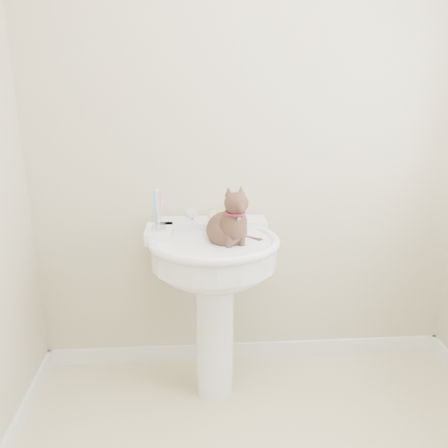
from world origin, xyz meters
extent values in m
cube|color=white|center=(0.00, 1.09, 0.04)|extent=(2.20, 0.02, 0.09)
cylinder|color=white|center=(-0.20, 0.80, 0.33)|extent=(0.18, 0.18, 0.65)
cylinder|color=white|center=(-0.20, 0.80, 0.75)|extent=(0.57, 0.57, 0.12)
ellipsoid|color=white|center=(-0.20, 0.80, 0.69)|extent=(0.53, 0.46, 0.21)
torus|color=white|center=(-0.20, 0.80, 0.81)|extent=(0.61, 0.61, 0.04)
cube|color=white|center=(-0.20, 1.01, 0.82)|extent=(0.54, 0.14, 0.06)
cube|color=white|center=(-0.45, 0.89, 0.82)|extent=(0.12, 0.19, 0.06)
cylinder|color=silver|center=(-0.20, 0.96, 0.87)|extent=(0.05, 0.05, 0.05)
cylinder|color=silver|center=(-0.20, 0.91, 0.90)|extent=(0.04, 0.04, 0.14)
sphere|color=white|center=(-0.31, 0.98, 0.89)|extent=(0.06, 0.06, 0.06)
sphere|color=white|center=(-0.09, 0.98, 0.89)|extent=(0.06, 0.06, 0.06)
cube|color=gold|center=(-0.12, 1.05, 0.87)|extent=(0.10, 0.08, 0.03)
cylinder|color=silver|center=(-0.45, 0.86, 0.86)|extent=(0.07, 0.07, 0.01)
cylinder|color=white|center=(-0.45, 0.86, 0.90)|extent=(0.06, 0.06, 0.09)
cylinder|color=#37ADEB|center=(-0.46, 0.86, 0.95)|extent=(0.01, 0.01, 0.17)
cylinder|color=white|center=(-0.45, 0.86, 0.95)|extent=(0.01, 0.01, 0.17)
cylinder|color=pink|center=(-0.44, 0.86, 0.95)|extent=(0.01, 0.01, 0.17)
ellipsoid|color=brown|center=(-0.13, 0.81, 0.86)|extent=(0.19, 0.22, 0.17)
ellipsoid|color=brown|center=(-0.13, 0.73, 0.91)|extent=(0.12, 0.12, 0.15)
ellipsoid|color=brown|center=(-0.13, 0.71, 1.01)|extent=(0.11, 0.10, 0.10)
cone|color=brown|center=(-0.16, 0.73, 1.06)|extent=(0.04, 0.04, 0.04)
cone|color=brown|center=(-0.10, 0.73, 1.06)|extent=(0.04, 0.04, 0.04)
cylinder|color=brown|center=(-0.03, 0.83, 0.80)|extent=(0.03, 0.03, 0.20)
torus|color=maroon|center=(-0.13, 0.72, 0.97)|extent=(0.09, 0.09, 0.01)
camera|label=1|loc=(-0.29, -1.23, 1.54)|focal=38.00mm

